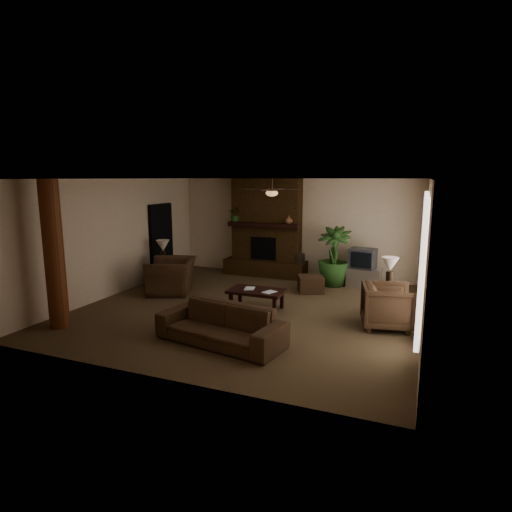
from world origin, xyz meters
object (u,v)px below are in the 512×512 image
at_px(floor_plant, 333,269).
at_px(lamp_right, 390,267).
at_px(coffee_table, 257,292).
at_px(tv_stand, 364,278).
at_px(armchair_left, 172,270).
at_px(floor_vase, 299,263).
at_px(side_table_left, 163,274).
at_px(ottoman, 311,284).
at_px(lamp_left, 163,247).
at_px(sofa, 221,318).
at_px(side_table_right, 391,301).
at_px(armchair_right, 388,304).
at_px(log_column, 54,255).

height_order(floor_plant, lamp_right, lamp_right).
distance_m(coffee_table, tv_stand, 3.39).
bearing_deg(armchair_left, floor_vase, 112.89).
bearing_deg(side_table_left, ottoman, 10.03).
relative_size(floor_vase, lamp_left, 1.18).
distance_m(sofa, lamp_right, 3.82).
height_order(armchair_left, lamp_left, lamp_left).
height_order(tv_stand, lamp_left, lamp_left).
bearing_deg(side_table_left, floor_plant, 20.25).
bearing_deg(side_table_left, tv_stand, 18.40).
bearing_deg(coffee_table, ottoman, 67.51).
height_order(coffee_table, side_table_left, side_table_left).
bearing_deg(lamp_left, floor_vase, 32.35).
xyz_separation_m(floor_plant, side_table_left, (-4.26, -1.57, -0.16)).
bearing_deg(side_table_left, lamp_right, -3.40).
height_order(tv_stand, side_table_right, side_table_right).
distance_m(armchair_right, floor_plant, 3.28).
bearing_deg(armchair_left, side_table_right, 69.65).
relative_size(armchair_left, lamp_right, 1.95).
bearing_deg(log_column, floor_plant, 50.33).
bearing_deg(coffee_table, tv_stand, 55.58).
bearing_deg(log_column, lamp_right, 28.89).
height_order(sofa, lamp_left, lamp_left).
distance_m(armchair_right, lamp_left, 6.01).
xyz_separation_m(log_column, floor_vase, (3.16, 5.55, -0.97)).
bearing_deg(armchair_right, tv_stand, 3.10).
distance_m(log_column, coffee_table, 4.08).
relative_size(tv_stand, lamp_left, 1.31).
height_order(log_column, lamp_right, log_column).
bearing_deg(ottoman, floor_plant, 66.60).
bearing_deg(armchair_left, lamp_left, -155.76).
xyz_separation_m(sofa, floor_vase, (-0.08, 5.14, -0.01)).
bearing_deg(floor_vase, tv_stand, -10.08).
relative_size(coffee_table, floor_vase, 1.56).
bearing_deg(armchair_right, log_column, 98.64).
bearing_deg(side_table_left, floor_vase, 32.27).
height_order(armchair_left, lamp_right, lamp_right).
relative_size(log_column, lamp_right, 4.31).
distance_m(log_column, lamp_left, 3.57).
bearing_deg(coffee_table, lamp_left, 160.19).
relative_size(armchair_right, lamp_left, 1.42).
distance_m(sofa, armchair_left, 3.64).
xyz_separation_m(log_column, tv_stand, (5.03, 5.22, -1.15)).
relative_size(sofa, floor_vase, 2.93).
xyz_separation_m(coffee_table, floor_vase, (0.05, 3.12, 0.06)).
height_order(sofa, armchair_left, armchair_left).
distance_m(armchair_left, side_table_right, 5.22).
bearing_deg(ottoman, tv_stand, 40.34).
bearing_deg(coffee_table, side_table_left, 160.37).
relative_size(armchair_left, side_table_left, 2.30).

